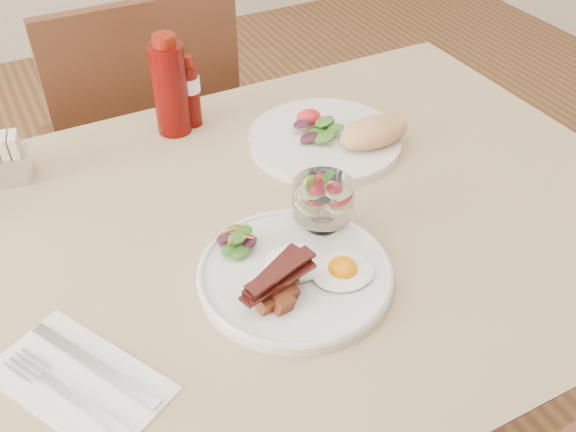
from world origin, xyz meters
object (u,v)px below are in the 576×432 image
(table, at_px, (257,272))
(hot_sauce_bottle, at_px, (190,92))
(main_plate, at_px, (295,275))
(second_plate, at_px, (336,137))
(fruit_cup, at_px, (323,199))
(ketchup_bottle, at_px, (170,88))
(sugar_caddy, at_px, (0,162))
(chair_far, at_px, (145,146))

(table, relative_size, hot_sauce_bottle, 9.32)
(main_plate, xyz_separation_m, second_plate, (0.23, 0.27, 0.01))
(fruit_cup, height_order, hot_sauce_bottle, hot_sauce_bottle)
(ketchup_bottle, height_order, hot_sauce_bottle, ketchup_bottle)
(fruit_cup, bearing_deg, hot_sauce_bottle, 98.73)
(fruit_cup, distance_m, ketchup_bottle, 0.40)
(second_plate, distance_m, hot_sauce_bottle, 0.29)
(ketchup_bottle, distance_m, sugar_caddy, 0.32)
(sugar_caddy, bearing_deg, ketchup_bottle, 16.12)
(main_plate, height_order, second_plate, second_plate)
(second_plate, xyz_separation_m, ketchup_bottle, (-0.25, 0.19, 0.07))
(fruit_cup, relative_size, hot_sauce_bottle, 0.65)
(second_plate, height_order, sugar_caddy, sugar_caddy)
(ketchup_bottle, bearing_deg, sugar_caddy, -176.11)
(fruit_cup, distance_m, sugar_caddy, 0.56)
(chair_far, xyz_separation_m, second_plate, (0.24, -0.51, 0.25))
(hot_sauce_bottle, bearing_deg, main_plate, -92.81)
(fruit_cup, bearing_deg, chair_far, 97.21)
(chair_far, bearing_deg, hot_sauce_bottle, -84.71)
(main_plate, xyz_separation_m, fruit_cup, (0.08, 0.07, 0.06))
(main_plate, xyz_separation_m, hot_sauce_bottle, (0.02, 0.47, 0.06))
(table, distance_m, sugar_caddy, 0.47)
(table, bearing_deg, hot_sauce_bottle, 85.15)
(table, distance_m, ketchup_bottle, 0.38)
(ketchup_bottle, bearing_deg, chair_far, 88.38)
(fruit_cup, xyz_separation_m, ketchup_bottle, (-0.10, 0.39, 0.02))
(hot_sauce_bottle, bearing_deg, ketchup_bottle, -171.80)
(chair_far, bearing_deg, main_plate, -89.53)
(second_plate, bearing_deg, fruit_cup, -125.78)
(table, xyz_separation_m, fruit_cup, (0.09, -0.05, 0.16))
(sugar_caddy, bearing_deg, table, -32.29)
(fruit_cup, height_order, second_plate, fruit_cup)
(ketchup_bottle, bearing_deg, table, -88.46)
(fruit_cup, distance_m, hot_sauce_bottle, 0.40)
(ketchup_bottle, bearing_deg, hot_sauce_bottle, 8.20)
(table, relative_size, ketchup_bottle, 6.91)
(chair_far, bearing_deg, ketchup_bottle, -91.62)
(hot_sauce_bottle, bearing_deg, second_plate, -43.09)
(ketchup_bottle, relative_size, sugar_caddy, 1.84)
(main_plate, bearing_deg, fruit_cup, 39.91)
(table, distance_m, chair_far, 0.68)
(chair_far, xyz_separation_m, main_plate, (0.01, -0.78, 0.24))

